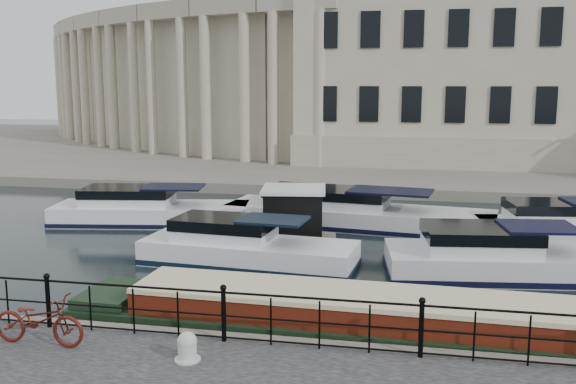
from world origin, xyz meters
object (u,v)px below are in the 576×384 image
(bicycle, at_px, (39,320))
(harbour_hut, at_px, (294,219))
(mooring_bollard, at_px, (187,347))
(narrowboat, at_px, (417,334))

(bicycle, relative_size, harbour_hut, 0.58)
(bicycle, height_order, mooring_bollard, bicycle)
(bicycle, xyz_separation_m, mooring_bollard, (3.23, -0.12, -0.26))
(bicycle, xyz_separation_m, harbour_hut, (3.13, 11.25, -0.12))
(narrowboat, distance_m, harbour_hut, 9.77)
(bicycle, bearing_deg, harbour_hut, -14.37)
(bicycle, height_order, harbour_hut, harbour_hut)
(mooring_bollard, xyz_separation_m, narrowboat, (4.35, 2.69, -0.46))
(harbour_hut, bearing_deg, narrowboat, -70.96)
(mooring_bollard, bearing_deg, harbour_hut, 90.46)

